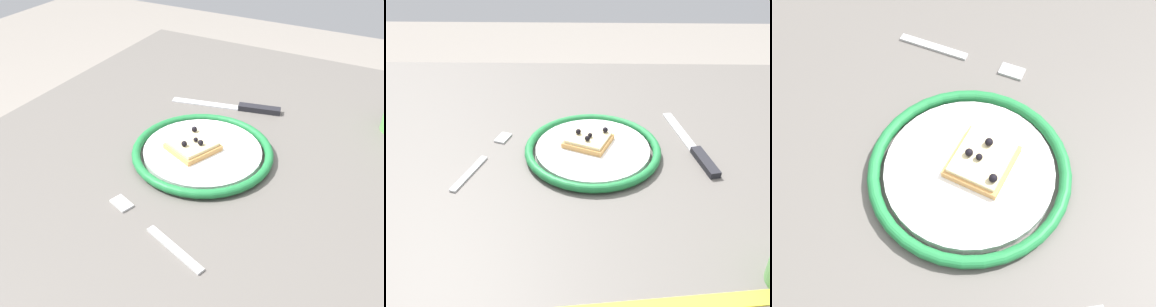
# 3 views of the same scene
# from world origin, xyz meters

# --- Properties ---
(dining_table) EXTENTS (1.13, 0.84, 0.71)m
(dining_table) POSITION_xyz_m (0.00, 0.00, 0.64)
(dining_table) COLOR #5B5651
(dining_table) RESTS_ON ground_plane
(plate) EXTENTS (0.26, 0.26, 0.02)m
(plate) POSITION_xyz_m (-0.00, -0.02, 0.72)
(plate) COLOR white
(plate) RESTS_ON dining_table
(pizza_slice_near) EXTENTS (0.10, 0.10, 0.03)m
(pizza_slice_near) POSITION_xyz_m (-0.01, -0.01, 0.74)
(pizza_slice_near) COLOR tan
(pizza_slice_near) RESTS_ON plate
(knife) EXTENTS (0.07, 0.24, 0.01)m
(knife) POSITION_xyz_m (0.20, -0.02, 0.72)
(knife) COLOR silver
(knife) RESTS_ON dining_table
(fork) EXTENTS (0.08, 0.20, 0.00)m
(fork) POSITION_xyz_m (-0.21, -0.05, 0.72)
(fork) COLOR silver
(fork) RESTS_ON dining_table
(measuring_tape) EXTENTS (0.36, 0.07, 0.00)m
(measuring_tape) POSITION_xyz_m (0.11, -0.37, 0.71)
(measuring_tape) COLOR yellow
(measuring_tape) RESTS_ON dining_table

